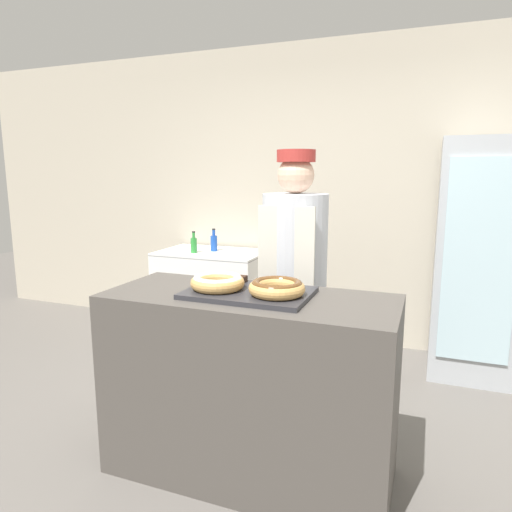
{
  "coord_description": "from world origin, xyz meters",
  "views": [
    {
      "loc": [
        0.81,
        -2.02,
        1.55
      ],
      "look_at": [
        0.0,
        0.1,
        1.14
      ],
      "focal_mm": 32.0,
      "sensor_mm": 36.0,
      "label": 1
    }
  ],
  "objects_px": {
    "chest_freezer": "(213,294)",
    "bottle_blue": "(214,242)",
    "beverage_fridge": "(475,260)",
    "baker_person": "(294,282)",
    "bottle_green": "(194,244)",
    "donut_chocolate_glaze": "(277,287)",
    "brownie_back_left": "(239,279)",
    "brownie_back_right": "(280,283)",
    "donut_light_glaze": "(218,282)",
    "serving_tray": "(249,293)"
  },
  "relations": [
    {
      "from": "donut_light_glaze",
      "to": "baker_person",
      "type": "bearing_deg",
      "value": 74.06
    },
    {
      "from": "baker_person",
      "to": "chest_freezer",
      "type": "distance_m",
      "value": 1.63
    },
    {
      "from": "chest_freezer",
      "to": "beverage_fridge",
      "type": "bearing_deg",
      "value": -0.17
    },
    {
      "from": "serving_tray",
      "to": "donut_light_glaze",
      "type": "relative_size",
      "value": 2.26
    },
    {
      "from": "donut_light_glaze",
      "to": "brownie_back_right",
      "type": "bearing_deg",
      "value": 32.9
    },
    {
      "from": "donut_light_glaze",
      "to": "beverage_fridge",
      "type": "xyz_separation_m",
      "value": [
        1.3,
        1.77,
        -0.12
      ]
    },
    {
      "from": "serving_tray",
      "to": "donut_light_glaze",
      "type": "bearing_deg",
      "value": -169.5
    },
    {
      "from": "serving_tray",
      "to": "chest_freezer",
      "type": "height_order",
      "value": "serving_tray"
    },
    {
      "from": "brownie_back_right",
      "to": "donut_chocolate_glaze",
      "type": "bearing_deg",
      "value": -77.29
    },
    {
      "from": "brownie_back_right",
      "to": "beverage_fridge",
      "type": "height_order",
      "value": "beverage_fridge"
    },
    {
      "from": "donut_chocolate_glaze",
      "to": "baker_person",
      "type": "bearing_deg",
      "value": 99.54
    },
    {
      "from": "donut_chocolate_glaze",
      "to": "beverage_fridge",
      "type": "bearing_deg",
      "value": 60.74
    },
    {
      "from": "serving_tray",
      "to": "chest_freezer",
      "type": "relative_size",
      "value": 0.62
    },
    {
      "from": "donut_light_glaze",
      "to": "bottle_blue",
      "type": "xyz_separation_m",
      "value": [
        -0.91,
        1.8,
        -0.11
      ]
    },
    {
      "from": "brownie_back_right",
      "to": "baker_person",
      "type": "relative_size",
      "value": 0.04
    },
    {
      "from": "brownie_back_right",
      "to": "bottle_green",
      "type": "relative_size",
      "value": 0.37
    },
    {
      "from": "donut_chocolate_glaze",
      "to": "bottle_blue",
      "type": "bearing_deg",
      "value": 124.13
    },
    {
      "from": "baker_person",
      "to": "beverage_fridge",
      "type": "bearing_deg",
      "value": 44.49
    },
    {
      "from": "donut_light_glaze",
      "to": "chest_freezer",
      "type": "height_order",
      "value": "donut_light_glaze"
    },
    {
      "from": "serving_tray",
      "to": "bottle_green",
      "type": "xyz_separation_m",
      "value": [
        -1.2,
        1.62,
        -0.06
      ]
    },
    {
      "from": "brownie_back_left",
      "to": "chest_freezer",
      "type": "bearing_deg",
      "value": 120.91
    },
    {
      "from": "bottle_blue",
      "to": "serving_tray",
      "type": "bearing_deg",
      "value": -58.98
    },
    {
      "from": "brownie_back_left",
      "to": "beverage_fridge",
      "type": "xyz_separation_m",
      "value": [
        1.27,
        1.6,
        -0.09
      ]
    },
    {
      "from": "serving_tray",
      "to": "bottle_blue",
      "type": "distance_m",
      "value": 2.07
    },
    {
      "from": "brownie_back_left",
      "to": "bottle_blue",
      "type": "bearing_deg",
      "value": 120.3
    },
    {
      "from": "baker_person",
      "to": "bottle_blue",
      "type": "bearing_deg",
      "value": 134.71
    },
    {
      "from": "bottle_green",
      "to": "beverage_fridge",
      "type": "bearing_deg",
      "value": 2.97
    },
    {
      "from": "bottle_blue",
      "to": "beverage_fridge",
      "type": "bearing_deg",
      "value": -0.75
    },
    {
      "from": "donut_light_glaze",
      "to": "donut_chocolate_glaze",
      "type": "xyz_separation_m",
      "value": [
        0.31,
        0.0,
        0.0
      ]
    },
    {
      "from": "brownie_back_right",
      "to": "donut_light_glaze",
      "type": "bearing_deg",
      "value": -147.1
    },
    {
      "from": "serving_tray",
      "to": "beverage_fridge",
      "type": "height_order",
      "value": "beverage_fridge"
    },
    {
      "from": "baker_person",
      "to": "beverage_fridge",
      "type": "xyz_separation_m",
      "value": [
        1.11,
        1.09,
        0.02
      ]
    },
    {
      "from": "serving_tray",
      "to": "bottle_blue",
      "type": "bearing_deg",
      "value": 121.02
    },
    {
      "from": "beverage_fridge",
      "to": "baker_person",
      "type": "bearing_deg",
      "value": -135.51
    },
    {
      "from": "donut_light_glaze",
      "to": "bottle_green",
      "type": "height_order",
      "value": "donut_light_glaze"
    },
    {
      "from": "beverage_fridge",
      "to": "chest_freezer",
      "type": "bearing_deg",
      "value": 179.83
    },
    {
      "from": "baker_person",
      "to": "donut_light_glaze",
      "type": "bearing_deg",
      "value": -105.94
    },
    {
      "from": "brownie_back_left",
      "to": "bottle_green",
      "type": "bearing_deg",
      "value": 126.2
    },
    {
      "from": "brownie_back_left",
      "to": "beverage_fridge",
      "type": "relative_size",
      "value": 0.04
    },
    {
      "from": "brownie_back_right",
      "to": "chest_freezer",
      "type": "bearing_deg",
      "value": 126.61
    },
    {
      "from": "donut_chocolate_glaze",
      "to": "donut_light_glaze",
      "type": "bearing_deg",
      "value": 180.0
    },
    {
      "from": "donut_chocolate_glaze",
      "to": "bottle_blue",
      "type": "relative_size",
      "value": 1.28
    },
    {
      "from": "brownie_back_right",
      "to": "bottle_blue",
      "type": "relative_size",
      "value": 0.35
    },
    {
      "from": "serving_tray",
      "to": "brownie_back_right",
      "type": "height_order",
      "value": "brownie_back_right"
    },
    {
      "from": "brownie_back_right",
      "to": "bottle_blue",
      "type": "height_order",
      "value": "bottle_blue"
    },
    {
      "from": "brownie_back_left",
      "to": "bottle_green",
      "type": "relative_size",
      "value": 0.37
    },
    {
      "from": "beverage_fridge",
      "to": "bottle_green",
      "type": "relative_size",
      "value": 9.12
    },
    {
      "from": "chest_freezer",
      "to": "bottle_blue",
      "type": "height_order",
      "value": "bottle_blue"
    },
    {
      "from": "brownie_back_right",
      "to": "bottle_green",
      "type": "bearing_deg",
      "value": 131.62
    },
    {
      "from": "serving_tray",
      "to": "chest_freezer",
      "type": "bearing_deg",
      "value": 121.58
    }
  ]
}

